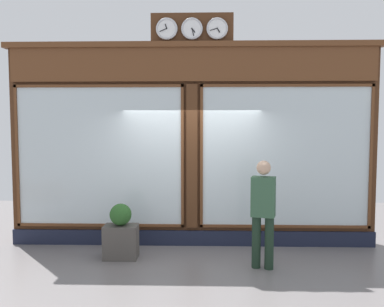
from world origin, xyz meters
TOP-DOWN VIEW (x-y plane):
  - shop_facade at (0.00, -0.13)m, footprint 6.84×0.42m
  - pedestrian at (-1.14, 1.18)m, footprint 0.41×0.31m
  - planter_box at (1.17, 0.77)m, footprint 0.56×0.36m
  - planter_shrub at (1.17, 0.77)m, footprint 0.36×0.36m

SIDE VIEW (x-z plane):
  - planter_box at x=1.17m, z-range 0.00..0.56m
  - planter_shrub at x=1.17m, z-range 0.56..0.93m
  - pedestrian at x=-1.14m, z-range 0.09..1.78m
  - shop_facade at x=0.00m, z-range -0.24..3.99m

